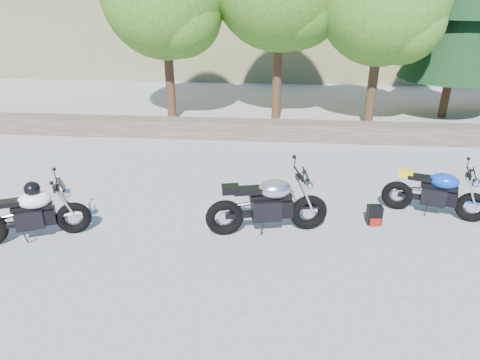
% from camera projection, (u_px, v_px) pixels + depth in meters
% --- Properties ---
extents(ground, '(90.00, 90.00, 0.00)m').
position_uv_depth(ground, '(223.00, 246.00, 6.99)').
color(ground, gray).
rests_on(ground, ground).
extents(stone_wall, '(22.00, 0.55, 0.50)m').
position_uv_depth(stone_wall, '(246.00, 130.00, 11.88)').
color(stone_wall, '#473A2F').
rests_on(stone_wall, ground).
extents(tree_decid_right, '(3.54, 3.54, 5.41)m').
position_uv_depth(tree_decid_right, '(388.00, 2.00, 11.55)').
color(tree_decid_right, '#382314').
rests_on(tree_decid_right, ground).
extents(silver_bike, '(2.09, 0.74, 1.06)m').
position_uv_depth(silver_bike, '(268.00, 205.00, 7.21)').
color(silver_bike, black).
rests_on(silver_bike, ground).
extents(white_bike, '(1.78, 0.89, 1.04)m').
position_uv_depth(white_bike, '(29.00, 212.00, 6.99)').
color(white_bike, black).
rests_on(white_bike, ground).
extents(blue_bike, '(1.80, 0.76, 0.93)m').
position_uv_depth(blue_bike, '(436.00, 193.00, 7.77)').
color(blue_bike, black).
rests_on(blue_bike, ground).
extents(backpack, '(0.27, 0.23, 0.34)m').
position_uv_depth(backpack, '(374.00, 215.00, 7.60)').
color(backpack, black).
rests_on(backpack, ground).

